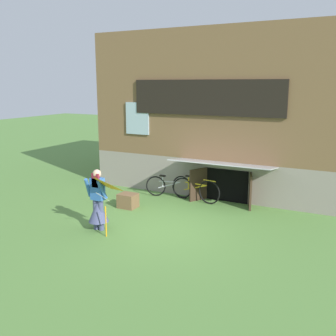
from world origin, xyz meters
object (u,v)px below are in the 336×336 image
bicycle_yellow (195,189)px  wooden_crate (128,201)px  person (98,205)px  kite (94,191)px  bicycle_silver (169,186)px

bicycle_yellow → wooden_crate: bearing=-126.5°
person → kite: 0.78m
wooden_crate → bicycle_silver: bearing=69.6°
person → wooden_crate: size_ratio=2.96×
bicycle_silver → wooden_crate: size_ratio=2.92×
bicycle_silver → person: bearing=-108.3°
person → kite: person is taller
kite → wooden_crate: kite is taller
bicycle_yellow → wooden_crate: bicycle_yellow is taller
kite → wooden_crate: (-0.60, 2.40, -0.99)m
bicycle_silver → kite: bearing=-103.9°
wooden_crate → kite: bearing=-75.9°
person → wooden_crate: (-0.33, 1.90, -0.46)m
bicycle_yellow → wooden_crate: (-1.57, -1.55, -0.18)m
kite → bicycle_yellow: bearing=76.3°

